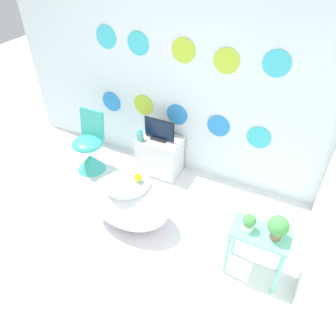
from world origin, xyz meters
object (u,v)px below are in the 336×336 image
(chair, at_px, (90,152))
(vase, at_px, (140,135))
(bathtub, at_px, (129,202))
(tv, at_px, (159,131))
(potted_plant_right, at_px, (278,227))
(potted_plant_left, at_px, (249,222))

(chair, distance_m, vase, 0.72)
(bathtub, xyz_separation_m, tv, (-0.13, 0.94, 0.31))
(bathtub, bearing_deg, tv, 97.68)
(chair, xyz_separation_m, potted_plant_right, (2.40, -0.62, 0.44))
(vase, xyz_separation_m, potted_plant_left, (1.56, -0.87, 0.10))
(bathtub, height_order, potted_plant_left, potted_plant_left)
(potted_plant_right, bearing_deg, vase, 154.27)
(chair, xyz_separation_m, potted_plant_left, (2.18, -0.64, 0.40))
(vase, xyz_separation_m, potted_plant_right, (1.79, -0.86, 0.15))
(chair, xyz_separation_m, vase, (0.62, 0.24, 0.29))
(tv, bearing_deg, potted_plant_right, -31.71)
(tv, distance_m, vase, 0.24)
(tv, xyz_separation_m, vase, (-0.20, -0.12, -0.06))
(bathtub, xyz_separation_m, chair, (-0.94, 0.58, -0.03))
(bathtub, height_order, tv, tv)
(bathtub, distance_m, vase, 0.92)
(chair, height_order, potted_plant_right, potted_plant_right)
(chair, bearing_deg, bathtub, -31.58)
(bathtub, relative_size, chair, 1.13)
(potted_plant_left, distance_m, potted_plant_right, 0.23)
(tv, relative_size, vase, 2.67)
(tv, relative_size, potted_plant_right, 1.65)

